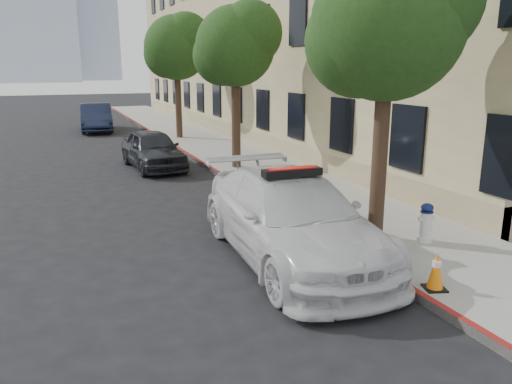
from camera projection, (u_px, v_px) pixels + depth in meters
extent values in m
plane|color=black|center=(207.00, 233.00, 10.76)|extent=(120.00, 120.00, 0.00)
cube|color=gray|center=(219.00, 150.00, 21.04)|extent=(3.20, 50.00, 0.15)
cube|color=maroon|center=(184.00, 152.00, 20.47)|extent=(0.12, 50.00, 0.15)
cube|color=#CABB81|center=(288.00, 37.00, 26.39)|extent=(8.00, 36.00, 10.00)
cylinder|color=black|center=(380.00, 157.00, 9.61)|extent=(0.30, 0.30, 3.30)
sphere|color=#193C13|center=(388.00, 24.00, 9.01)|extent=(2.80, 2.80, 2.80)
sphere|color=#193C13|center=(361.00, 41.00, 9.22)|extent=(2.10, 2.10, 2.10)
cylinder|color=black|center=(236.00, 120.00, 16.79)|extent=(0.30, 0.30, 3.19)
sphere|color=#193C13|center=(235.00, 46.00, 16.20)|extent=(2.60, 2.60, 2.60)
sphere|color=#193C13|center=(250.00, 33.00, 15.98)|extent=(2.08, 2.08, 2.08)
sphere|color=#193C13|center=(222.00, 56.00, 16.41)|extent=(1.95, 1.95, 1.95)
cylinder|color=black|center=(178.00, 102.00, 23.93)|extent=(0.30, 0.30, 3.41)
sphere|color=#193C13|center=(176.00, 48.00, 23.32)|extent=(3.00, 3.00, 3.00)
sphere|color=#193C13|center=(186.00, 39.00, 23.10)|extent=(2.40, 2.40, 2.40)
sphere|color=#193C13|center=(168.00, 54.00, 23.53)|extent=(2.25, 2.25, 2.25)
imported|color=silver|center=(291.00, 217.00, 9.20)|extent=(2.46, 5.54, 1.58)
cube|color=black|center=(292.00, 172.00, 8.99)|extent=(1.11, 0.33, 0.14)
cube|color=#A50A07|center=(292.00, 169.00, 8.98)|extent=(0.91, 0.26, 0.06)
imported|color=black|center=(153.00, 149.00, 17.50)|extent=(1.89, 4.08, 1.35)
imported|color=#151C35|center=(96.00, 117.00, 27.70)|extent=(1.94, 4.70, 1.51)
cylinder|color=silver|center=(425.00, 239.00, 9.82)|extent=(0.30, 0.30, 0.09)
cylinder|color=silver|center=(426.00, 224.00, 9.75)|extent=(0.22, 0.22, 0.51)
ellipsoid|color=#121B51|center=(427.00, 208.00, 9.67)|extent=(0.24, 0.24, 0.17)
cylinder|color=silver|center=(426.00, 219.00, 9.72)|extent=(0.33, 0.16, 0.09)
cylinder|color=silver|center=(426.00, 219.00, 9.72)|extent=(0.13, 0.18, 0.09)
cube|color=black|center=(434.00, 288.00, 7.72)|extent=(0.40, 0.40, 0.03)
cone|color=orange|center=(436.00, 270.00, 7.64)|extent=(0.25, 0.25, 0.59)
cylinder|color=white|center=(437.00, 264.00, 7.62)|extent=(0.13, 0.13, 0.09)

